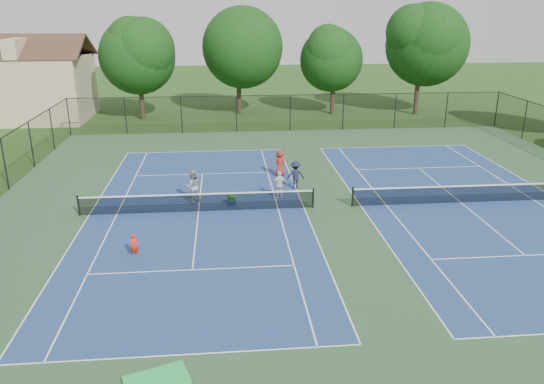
{
  "coord_description": "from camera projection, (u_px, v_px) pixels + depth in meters",
  "views": [
    {
      "loc": [
        -5.57,
        -25.58,
        10.04
      ],
      "look_at": [
        -3.29,
        -1.0,
        1.3
      ],
      "focal_mm": 35.0,
      "sensor_mm": 36.0,
      "label": 1
    }
  ],
  "objects": [
    {
      "name": "clapboard_house",
      "position": [
        31.0,
        85.0,
        48.27
      ],
      "size": [
        10.8,
        8.1,
        7.65
      ],
      "color": "tan",
      "rests_on": "ground"
    },
    {
      "name": "bystander_b",
      "position": [
        295.0,
        175.0,
        30.39
      ],
      "size": [
        1.08,
        0.65,
        1.63
      ],
      "primitive_type": "imported",
      "rotation": [
        0.0,
        0.0,
        3.18
      ],
      "color": "#191C38",
      "rests_on": "ground"
    },
    {
      "name": "bystander_a",
      "position": [
        279.0,
        185.0,
        28.84
      ],
      "size": [
        0.97,
        0.54,
        1.57
      ],
      "primitive_type": "imported",
      "rotation": [
        0.0,
        0.0,
        3.32
      ],
      "color": "silver",
      "rests_on": "ground"
    },
    {
      "name": "child_player",
      "position": [
        134.0,
        245.0,
        22.26
      ],
      "size": [
        0.42,
        0.34,
        1.0
      ],
      "primitive_type": "imported",
      "rotation": [
        0.0,
        0.0,
        0.33
      ],
      "color": "red",
      "rests_on": "ground"
    },
    {
      "name": "ground",
      "position": [
        333.0,
        207.0,
        27.84
      ],
      "size": [
        140.0,
        140.0,
        0.0
      ],
      "primitive_type": "plane",
      "color": "#234716",
      "rests_on": "ground"
    },
    {
      "name": "tree_back_c",
      "position": [
        334.0,
        56.0,
        49.92
      ],
      "size": [
        6.0,
        6.0,
        8.4
      ],
      "color": "#2D2116",
      "rests_on": "ground"
    },
    {
      "name": "court_pad",
      "position": [
        333.0,
        207.0,
        27.84
      ],
      "size": [
        36.0,
        36.0,
        0.01
      ],
      "primitive_type": "cube",
      "color": "#315737",
      "rests_on": "ground"
    },
    {
      "name": "instructor",
      "position": [
        193.0,
        186.0,
        28.23
      ],
      "size": [
        1.05,
        0.92,
        1.82
      ],
      "primitive_type": "imported",
      "rotation": [
        0.0,
        0.0,
        3.44
      ],
      "color": "#9B9B9E",
      "rests_on": "ground"
    },
    {
      "name": "perimeter_fence",
      "position": [
        334.0,
        178.0,
        27.31
      ],
      "size": [
        36.08,
        36.08,
        3.02
      ],
      "color": "black",
      "rests_on": "ground"
    },
    {
      "name": "tree_back_b",
      "position": [
        238.0,
        44.0,
        49.7
      ],
      "size": [
        7.6,
        7.6,
        10.03
      ],
      "color": "#2D2116",
      "rests_on": "ground"
    },
    {
      "name": "green_tarp",
      "position": [
        156.0,
        380.0,
        14.87
      ],
      "size": [
        1.97,
        1.48,
        0.16
      ],
      "primitive_type": "cube",
      "rotation": [
        0.0,
        0.0,
        0.35
      ],
      "color": "green",
      "rests_on": "ground"
    },
    {
      "name": "ball_hopper",
      "position": [
        232.0,
        197.0,
        27.92
      ],
      "size": [
        0.41,
        0.37,
        0.37
      ],
      "primitive_type": "cube",
      "rotation": [
        0.0,
        0.0,
        0.37
      ],
      "color": "#1B9E1B",
      "rests_on": "ball_crate"
    },
    {
      "name": "tree_back_a",
      "position": [
        138.0,
        52.0,
        47.22
      ],
      "size": [
        6.8,
        6.8,
        9.15
      ],
      "color": "#2D2116",
      "rests_on": "ground"
    },
    {
      "name": "ball_crate",
      "position": [
        232.0,
        203.0,
        28.03
      ],
      "size": [
        0.46,
        0.38,
        0.28
      ],
      "primitive_type": "cube",
      "rotation": [
        0.0,
        0.0,
        0.29
      ],
      "color": "navy",
      "rests_on": "ground"
    },
    {
      "name": "tennis_court_left",
      "position": [
        198.0,
        210.0,
        27.2
      ],
      "size": [
        12.0,
        23.83,
        1.07
      ],
      "color": "navy",
      "rests_on": "ground"
    },
    {
      "name": "tennis_court_right",
      "position": [
        461.0,
        201.0,
        28.42
      ],
      "size": [
        12.0,
        23.83,
        1.07
      ],
      "color": "navy",
      "rests_on": "ground"
    },
    {
      "name": "tree_back_d",
      "position": [
        421.0,
        41.0,
        49.23
      ],
      "size": [
        7.8,
        7.8,
        10.37
      ],
      "color": "#2D2116",
      "rests_on": "ground"
    },
    {
      "name": "bystander_c",
      "position": [
        280.0,
        163.0,
        32.66
      ],
      "size": [
        0.95,
        0.82,
        1.64
      ],
      "primitive_type": "imported",
      "rotation": [
        0.0,
        0.0,
        3.61
      ],
      "color": "maroon",
      "rests_on": "ground"
    }
  ]
}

